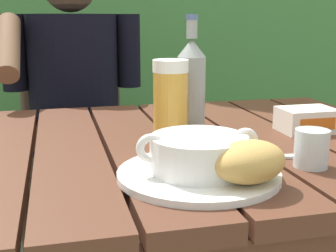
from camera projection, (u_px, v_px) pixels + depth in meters
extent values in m
cube|color=#512C1D|center=(70.00, 155.00, 0.99)|extent=(0.14, 0.88, 0.04)
cube|color=#512C1D|center=(139.00, 150.00, 1.02)|extent=(0.14, 0.88, 0.04)
cube|color=#512C1D|center=(203.00, 146.00, 1.06)|extent=(0.14, 0.88, 0.04)
cube|color=#512C1D|center=(264.00, 141.00, 1.09)|extent=(0.14, 0.88, 0.04)
cube|color=#512C1D|center=(320.00, 137.00, 1.13)|extent=(0.14, 0.88, 0.04)
cube|color=#512C1D|center=(115.00, 132.00, 1.42)|extent=(1.31, 0.03, 0.08)
cube|color=#512C1D|center=(296.00, 206.00, 1.63)|extent=(0.06, 0.06, 0.70)
cube|color=#3F743A|center=(84.00, 22.00, 2.51)|extent=(3.28, 0.60, 1.96)
cylinder|color=#4C3823|center=(160.00, 38.00, 2.78)|extent=(0.10, 0.10, 1.76)
cylinder|color=#493428|center=(134.00, 229.00, 1.73)|extent=(0.04, 0.04, 0.45)
cylinder|color=#493428|center=(28.00, 241.00, 1.64)|extent=(0.04, 0.04, 0.45)
cylinder|color=#493428|center=(118.00, 190.00, 2.13)|extent=(0.04, 0.04, 0.45)
cylinder|color=#493428|center=(32.00, 198.00, 2.04)|extent=(0.04, 0.04, 0.45)
cube|color=#493428|center=(76.00, 158.00, 1.83)|extent=(0.42, 0.45, 0.02)
cylinder|color=#493428|center=(116.00, 87.00, 2.02)|extent=(0.04, 0.04, 0.51)
cylinder|color=#493428|center=(24.00, 91.00, 1.93)|extent=(0.04, 0.04, 0.51)
cube|color=#493428|center=(72.00, 106.00, 1.99)|extent=(0.39, 0.02, 0.04)
cube|color=#493428|center=(70.00, 77.00, 1.96)|extent=(0.39, 0.02, 0.04)
cube|color=#493428|center=(69.00, 47.00, 1.93)|extent=(0.39, 0.02, 0.04)
cylinder|color=black|center=(108.00, 244.00, 1.62)|extent=(0.11, 0.11, 0.45)
cylinder|color=black|center=(103.00, 158.00, 1.65)|extent=(0.13, 0.40, 0.13)
cylinder|color=black|center=(59.00, 249.00, 1.58)|extent=(0.11, 0.11, 0.45)
cylinder|color=black|center=(54.00, 162.00, 1.61)|extent=(0.13, 0.40, 0.13)
cylinder|color=black|center=(74.00, 85.00, 1.67)|extent=(0.32, 0.32, 0.50)
cylinder|color=black|center=(129.00, 51.00, 1.67)|extent=(0.08, 0.08, 0.26)
cylinder|color=black|center=(13.00, 53.00, 1.57)|extent=(0.08, 0.08, 0.26)
cylinder|color=brown|center=(8.00, 47.00, 1.41)|extent=(0.07, 0.25, 0.21)
cylinder|color=white|center=(198.00, 174.00, 0.79)|extent=(0.28, 0.28, 0.01)
cylinder|color=white|center=(199.00, 154.00, 0.79)|extent=(0.17, 0.17, 0.06)
cylinder|color=#A04120|center=(199.00, 146.00, 0.78)|extent=(0.15, 0.15, 0.01)
torus|color=white|center=(151.00, 148.00, 0.76)|extent=(0.05, 0.01, 0.05)
torus|color=white|center=(245.00, 142.00, 0.80)|extent=(0.05, 0.01, 0.05)
ellipsoid|color=tan|center=(249.00, 162.00, 0.73)|extent=(0.15, 0.13, 0.07)
cylinder|color=gold|center=(170.00, 106.00, 1.02)|extent=(0.08, 0.08, 0.15)
cylinder|color=white|center=(170.00, 66.00, 1.00)|extent=(0.08, 0.08, 0.03)
cylinder|color=gray|center=(191.00, 95.00, 1.09)|extent=(0.07, 0.07, 0.18)
cone|color=gray|center=(192.00, 48.00, 1.07)|extent=(0.07, 0.07, 0.04)
cylinder|color=gray|center=(192.00, 29.00, 1.06)|extent=(0.03, 0.03, 0.04)
cylinder|color=#4C608F|center=(192.00, 17.00, 1.05)|extent=(0.03, 0.03, 0.01)
cylinder|color=silver|center=(311.00, 148.00, 0.84)|extent=(0.06, 0.06, 0.07)
cube|color=white|center=(307.00, 120.00, 1.11)|extent=(0.13, 0.10, 0.06)
cube|color=#CF5C19|center=(318.00, 124.00, 1.06)|extent=(0.09, 0.00, 0.03)
cube|color=silver|center=(280.00, 157.00, 0.90)|extent=(0.13, 0.03, 0.00)
cube|color=black|center=(245.00, 157.00, 0.89)|extent=(0.07, 0.03, 0.01)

